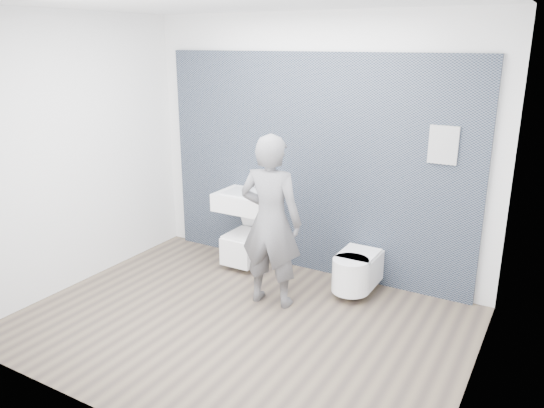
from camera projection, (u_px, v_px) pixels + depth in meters
The scene contains 8 objects.
ground at pixel (240, 324), 4.90m from camera, with size 4.00×4.00×0.00m, color brown.
room_shell at pixel (236, 137), 4.39m from camera, with size 4.00×4.00×4.00m.
tile_wall at pixel (310, 267), 6.12m from camera, with size 3.60×0.06×2.40m, color black.
washbasin at pixel (247, 201), 5.98m from camera, with size 0.66×0.49×0.49m.
toilet_square at pixel (246, 245), 6.12m from camera, with size 0.37×0.54×0.71m.
toilet_rounded at pixel (355, 271), 5.41m from camera, with size 0.38×0.65×0.35m.
info_placard at pixel (429, 296), 5.42m from camera, with size 0.27×0.03×0.36m, color white.
visitor at pixel (271, 221), 5.07m from camera, with size 0.62×0.41×1.70m, color slate.
Camera 1 is at (2.43, -3.62, 2.50)m, focal length 35.00 mm.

